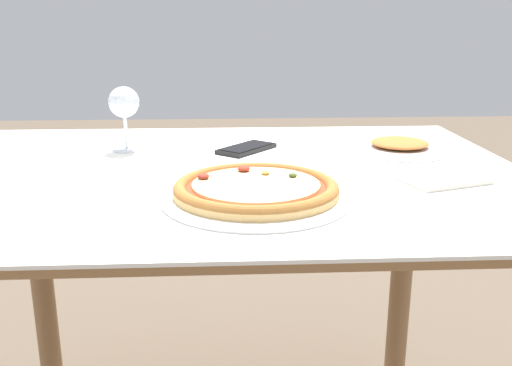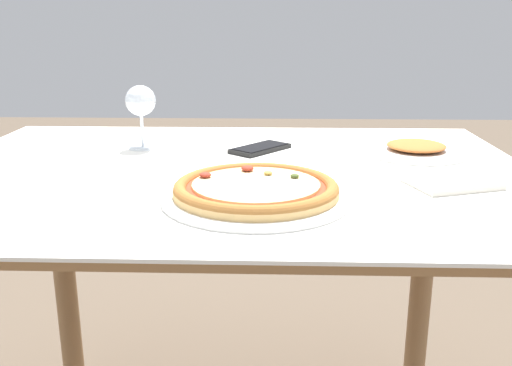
# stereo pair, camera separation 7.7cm
# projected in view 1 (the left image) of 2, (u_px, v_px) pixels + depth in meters

# --- Properties ---
(dining_table) EXTENTS (1.22, 0.90, 0.76)m
(dining_table) POSITION_uv_depth(u_px,v_px,m) (222.00, 216.00, 1.17)
(dining_table) COLOR #997047
(dining_table) RESTS_ON ground_plane
(pizza_plate) EXTENTS (0.32, 0.32, 0.04)m
(pizza_plate) POSITION_uv_depth(u_px,v_px,m) (256.00, 191.00, 0.95)
(pizza_plate) COLOR white
(pizza_plate) RESTS_ON dining_table
(wine_glass_far_left) EXTENTS (0.07, 0.07, 0.15)m
(wine_glass_far_left) POSITION_uv_depth(u_px,v_px,m) (124.00, 105.00, 1.28)
(wine_glass_far_left) COLOR silver
(wine_glass_far_left) RESTS_ON dining_table
(cell_phone) EXTENTS (0.15, 0.16, 0.01)m
(cell_phone) POSITION_uv_depth(u_px,v_px,m) (246.00, 148.00, 1.31)
(cell_phone) COLOR black
(cell_phone) RESTS_ON dining_table
(side_plate) EXTENTS (0.22, 0.22, 0.03)m
(side_plate) POSITION_uv_depth(u_px,v_px,m) (399.00, 147.00, 1.30)
(side_plate) COLOR white
(side_plate) RESTS_ON dining_table
(napkin_folded) EXTENTS (0.18, 0.15, 0.01)m
(napkin_folded) POSITION_uv_depth(u_px,v_px,m) (442.00, 178.00, 1.07)
(napkin_folded) COLOR silver
(napkin_folded) RESTS_ON dining_table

